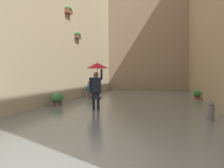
{
  "coord_description": "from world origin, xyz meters",
  "views": [
    {
      "loc": [
        -1.62,
        3.74,
        1.51
      ],
      "look_at": [
        0.44,
        -6.12,
        1.15
      ],
      "focal_mm": 40.78,
      "sensor_mm": 36.0,
      "label": 1
    }
  ],
  "objects_px": {
    "potted_plant_mid_right": "(57,99)",
    "potted_plant_near_left": "(197,95)",
    "person_wading": "(96,78)",
    "mooring_bollard": "(210,112)",
    "potted_plant_far_right": "(90,91)"
  },
  "relations": [
    {
      "from": "potted_plant_mid_right",
      "to": "potted_plant_near_left",
      "type": "relative_size",
      "value": 1.06
    },
    {
      "from": "person_wading",
      "to": "potted_plant_mid_right",
      "type": "bearing_deg",
      "value": -23.83
    },
    {
      "from": "mooring_bollard",
      "to": "potted_plant_mid_right",
      "type": "bearing_deg",
      "value": -23.25
    },
    {
      "from": "potted_plant_far_right",
      "to": "mooring_bollard",
      "type": "distance_m",
      "value": 9.81
    },
    {
      "from": "potted_plant_far_right",
      "to": "potted_plant_near_left",
      "type": "bearing_deg",
      "value": 173.26
    },
    {
      "from": "person_wading",
      "to": "potted_plant_near_left",
      "type": "height_order",
      "value": "person_wading"
    },
    {
      "from": "person_wading",
      "to": "potted_plant_mid_right",
      "type": "distance_m",
      "value": 2.51
    },
    {
      "from": "person_wading",
      "to": "potted_plant_near_left",
      "type": "distance_m",
      "value": 6.93
    },
    {
      "from": "potted_plant_mid_right",
      "to": "potted_plant_near_left",
      "type": "xyz_separation_m",
      "value": [
        -6.58,
        -4.26,
        -0.03
      ]
    },
    {
      "from": "person_wading",
      "to": "potted_plant_near_left",
      "type": "bearing_deg",
      "value": -130.74
    },
    {
      "from": "person_wading",
      "to": "potted_plant_far_right",
      "type": "xyz_separation_m",
      "value": [
        2.04,
        -5.96,
        -0.88
      ]
    },
    {
      "from": "person_wading",
      "to": "mooring_bollard",
      "type": "distance_m",
      "value": 4.53
    },
    {
      "from": "potted_plant_mid_right",
      "to": "potted_plant_near_left",
      "type": "height_order",
      "value": "potted_plant_mid_right"
    },
    {
      "from": "potted_plant_far_right",
      "to": "person_wading",
      "type": "bearing_deg",
      "value": 108.87
    },
    {
      "from": "potted_plant_mid_right",
      "to": "potted_plant_near_left",
      "type": "distance_m",
      "value": 7.84
    }
  ]
}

